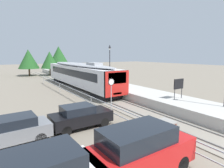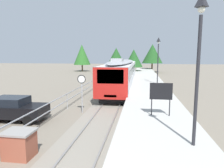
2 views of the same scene
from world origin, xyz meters
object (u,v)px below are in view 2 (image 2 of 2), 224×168
Objects in this scene: platform_lamp_near_end at (199,42)px; platform_lamp_mid_platform at (158,52)px; platform_notice_board at (161,92)px; brick_utility_cabinet at (19,144)px; parked_hatchback_black at (14,108)px; commuter_train at (122,72)px; speed_limit_sign at (82,84)px.

platform_lamp_mid_platform is at bearing 90.00° from platform_lamp_near_end.
brick_utility_cabinet is (-5.96, -3.74, -1.61)m from platform_notice_board.
parked_hatchback_black is (-9.98, 4.16, -3.83)m from platform_lamp_near_end.
commuter_train is at bearing 162.47° from platform_lamp_mid_platform.
commuter_train is 5.17m from platform_lamp_mid_platform.
brick_utility_cabinet is at bearing -53.86° from parked_hatchback_black.
platform_lamp_mid_platform is 16.34m from parked_hatchback_black.
platform_lamp_near_end is at bearing -76.41° from commuter_train.
brick_utility_cabinet is at bearing -112.21° from platform_lamp_mid_platform.
speed_limit_sign is (-6.13, 6.40, -2.50)m from platform_lamp_near_end.
speed_limit_sign is at bearing 30.25° from parked_hatchback_black.
platform_lamp_near_end is 1.33× the size of parked_hatchback_black.
commuter_train is 7.04× the size of speed_limit_sign.
platform_notice_board is at bearing -3.70° from parked_hatchback_black.
commuter_train is at bearing 103.59° from platform_lamp_near_end.
platform_lamp_mid_platform is 13.20m from platform_notice_board.
speed_limit_sign is 6.79m from brick_utility_cabinet.
commuter_train reaches higher than speed_limit_sign.
platform_lamp_mid_platform is 1.33× the size of parked_hatchback_black.
parked_hatchback_black is (-3.85, -2.25, -1.33)m from speed_limit_sign.
platform_notice_board reaches higher than parked_hatchback_black.
platform_notice_board is at bearing 103.47° from platform_lamp_near_end.
commuter_train reaches higher than parked_hatchback_black.
commuter_train is at bearing 67.60° from parked_hatchback_black.
platform_lamp_near_end is 4.40m from platform_notice_board.
platform_notice_board is 5.99m from speed_limit_sign.
parked_hatchback_black is (-9.98, -12.36, -3.83)m from platform_lamp_mid_platform.
speed_limit_sign is at bearing -98.94° from commuter_train.
speed_limit_sign is at bearing 151.74° from platform_notice_board.
platform_lamp_mid_platform is (4.32, -1.37, 2.48)m from commuter_train.
platform_lamp_near_end is at bearing -46.26° from speed_limit_sign.
brick_utility_cabinet is at bearing -178.55° from platform_lamp_near_end.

